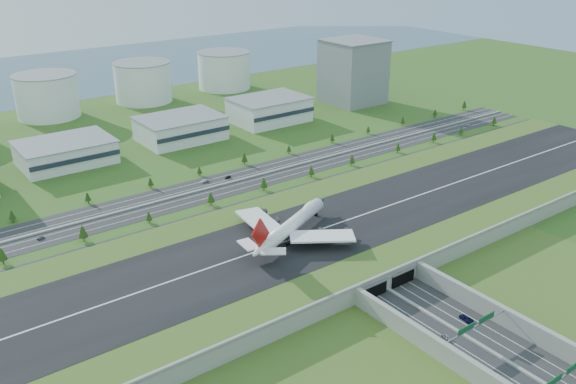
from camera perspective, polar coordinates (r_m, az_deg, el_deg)
ground at (r=301.10m, az=2.57°, el=-5.07°), size 1200.00×1200.00×0.00m
airfield_deck at (r=299.11m, az=2.60°, el=-4.38°), size 520.00×100.00×9.20m
underpass_road at (r=242.56m, az=17.91°, el=-13.08°), size 38.80×120.40×8.00m
sign_gantry_near at (r=242.51m, az=17.17°, el=-11.96°), size 38.70×0.70×9.80m
sign_gantry_far at (r=228.79m, az=24.35°, el=-15.54°), size 38.70×0.70×9.80m
north_expressway at (r=372.29m, az=-6.65°, el=0.53°), size 560.00×36.00×0.12m
tree_row at (r=372.03m, az=-5.12°, el=1.34°), size 507.67×48.64×8.45m
hangar_mid_a at (r=431.18m, az=-20.09°, el=3.49°), size 58.00×42.00×15.00m
hangar_mid_b at (r=459.71m, az=-10.02°, el=5.88°), size 58.00×42.00×17.00m
hangar_mid_c at (r=498.44m, az=-1.77°, el=7.69°), size 58.00×42.00×19.00m
office_tower at (r=555.86m, az=6.11°, el=11.11°), size 46.00×46.00×55.00m
fuel_tank_b at (r=546.40m, az=-21.62°, el=8.33°), size 50.00×50.00×35.00m
fuel_tank_c at (r=573.15m, az=-13.41°, el=9.96°), size 50.00×50.00×35.00m
fuel_tank_d at (r=610.64m, az=-6.00°, el=11.24°), size 50.00×50.00×35.00m
bay_water at (r=719.56m, az=-22.60°, el=10.01°), size 1200.00×260.00×0.06m
boeing_747 at (r=289.56m, az=0.33°, el=-3.12°), size 64.88×59.85×21.51m
car_0 at (r=244.87m, az=14.64°, el=-12.98°), size 2.00×4.74×1.60m
car_2 at (r=257.07m, az=16.32°, el=-11.26°), size 3.45×6.42×1.71m
car_4 at (r=331.12m, az=-22.13°, el=-3.99°), size 4.22×2.65×1.34m
car_5 at (r=383.64m, az=-5.64°, el=1.40°), size 4.41×2.63×1.37m
car_6 at (r=507.78m, az=16.50°, el=6.02°), size 5.92×3.11×1.59m
car_7 at (r=379.01m, az=-7.84°, el=1.03°), size 6.03×3.18×1.67m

